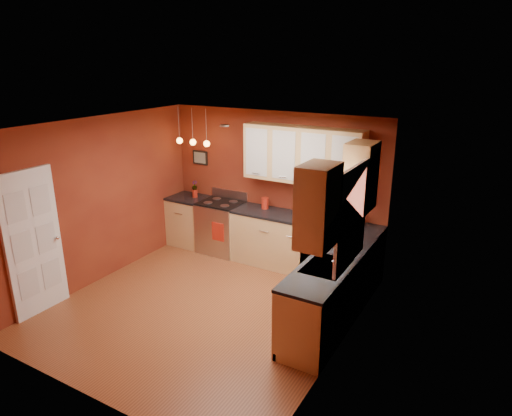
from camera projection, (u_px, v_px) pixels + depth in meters
The scene contains 27 objects.
floor at pixel (205, 307), 6.59m from camera, with size 4.20×4.20×0.00m, color #96512B.
ceiling at pixel (198, 127), 5.77m from camera, with size 4.00×4.20×0.02m, color silver.
wall_back at pixel (274, 187), 7.91m from camera, with size 4.00×0.02×2.60m, color maroon.
wall_front at pixel (74, 287), 4.45m from camera, with size 4.00×0.02×2.60m, color maroon.
wall_left at pixel (98, 201), 7.13m from camera, with size 0.02×4.20×2.60m, color maroon.
wall_right at pixel (343, 253), 5.24m from camera, with size 0.02×4.20×2.60m, color maroon.
base_cabinets_back_left at pixel (190, 221), 8.71m from camera, with size 0.70×0.60×0.90m, color tan.
base_cabinets_back_right at pixel (304, 246), 7.59m from camera, with size 2.54×0.60×0.90m, color tan.
base_cabinets_right at pixel (329, 295), 6.02m from camera, with size 0.60×2.10×0.90m, color tan.
counter_back_left at pixel (189, 198), 8.56m from camera, with size 0.70×0.62×0.04m, color black.
counter_back_right at pixel (305, 219), 7.44m from camera, with size 2.54×0.62×0.04m, color black.
counter_right at pixel (331, 263), 5.87m from camera, with size 0.62×2.10×0.04m, color black.
gas_range at pixel (221, 227), 8.36m from camera, with size 0.76×0.64×1.11m.
dishwasher_front at pixel (318, 257), 7.17m from camera, with size 0.60×0.02×0.80m, color #B6B6BB.
sink at pixel (327, 268), 5.75m from camera, with size 0.50×0.70×0.33m.
window at pixel (352, 213), 5.37m from camera, with size 0.06×1.02×1.22m.
door_left_wall at pixel (33, 243), 6.21m from camera, with size 0.12×0.82×2.05m.
upper_cabinets_back at pixel (303, 155), 7.28m from camera, with size 2.00×0.35×0.90m, color tan.
upper_cabinets_right at pixel (341, 190), 5.38m from camera, with size 0.35×1.95×0.90m, color tan.
wall_picture at pixel (200, 158), 8.52m from camera, with size 0.32×0.03×0.26m, color black.
pendant_lights at pixel (193, 142), 8.08m from camera, with size 0.71×0.11×0.66m.
red_canister at pixel (265, 203), 7.87m from camera, with size 0.13×0.13×0.19m.
red_vase at pixel (195, 193), 8.52m from camera, with size 0.09×0.09×0.15m, color #AA2112.
flowers at pixel (195, 186), 8.48m from camera, with size 0.10×0.10×0.19m, color #AA2112.
coffee_maker at pixel (351, 218), 7.09m from camera, with size 0.22×0.22×0.26m.
soap_pump at pixel (336, 263), 5.60m from camera, with size 0.08×0.08×0.18m, color silver.
dish_towel at pixel (218, 232), 8.00m from camera, with size 0.24×0.02×0.33m, color #AA2112.
Camera 1 is at (3.52, -4.67, 3.44)m, focal length 32.00 mm.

